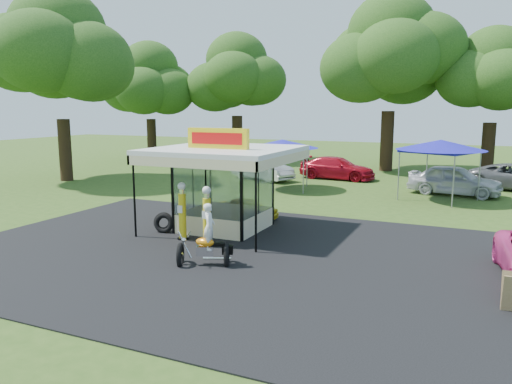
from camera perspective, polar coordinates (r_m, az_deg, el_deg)
ground at (r=15.53m, az=-5.67°, el=-9.09°), size 120.00×120.00×0.00m
asphalt_apron at (r=17.20m, az=-2.32°, el=-7.10°), size 20.00×14.00×0.04m
gas_station_kiosk at (r=20.30m, az=-3.62°, el=0.58°), size 5.40×5.40×4.18m
gas_pump_left at (r=18.98m, az=-8.42°, el=-2.34°), size 0.41×0.41×2.22m
gas_pump_right at (r=17.87m, az=-5.62°, el=-3.02°), size 0.42×0.42×2.23m
motorcycle at (r=15.89m, az=-5.58°, el=-5.57°), size 1.84×1.42×2.10m
spare_tires at (r=20.36m, az=-10.52°, el=-3.48°), size 1.02×0.71×0.84m
kiosk_car at (r=22.47m, az=-0.96°, el=-1.89°), size 2.82×1.13×0.96m
bg_car_a at (r=34.60m, az=0.74°, el=2.70°), size 5.07×3.39×1.58m
bg_car_b at (r=35.46m, az=9.26°, el=2.72°), size 5.50×2.66×1.54m
bg_car_c at (r=30.73m, az=21.75°, el=1.28°), size 5.32×2.77×1.73m
tent_west at (r=30.47m, az=3.03°, el=5.48°), size 4.37×4.37×3.05m
tent_east at (r=28.48m, az=20.37°, el=5.00°), size 4.68×4.68×3.27m
oak_far_a at (r=49.11m, az=-12.03°, el=11.70°), size 9.16×9.16×10.86m
oak_far_b at (r=47.72m, az=-2.20°, el=12.56°), size 9.72×9.72×11.60m
oak_far_c at (r=40.93m, az=15.10°, el=14.17°), size 11.27×11.27×13.28m
oak_far_d at (r=41.90m, az=25.46°, el=11.23°), size 8.96×8.96×10.67m
oak_near at (r=36.55m, az=-21.53°, el=13.39°), size 10.77×10.77×12.41m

